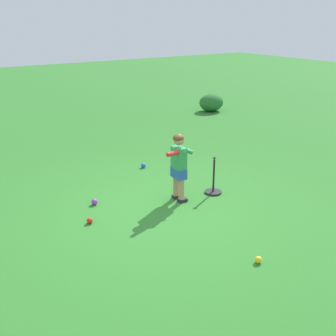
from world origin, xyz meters
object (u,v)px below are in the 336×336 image
object	(u,v)px
play_ball_center_lawn	(258,260)
play_ball_near_batter	(143,165)
batting_tee	(213,187)
play_ball_far_left	(94,202)
child_batter	(179,161)
play_ball_by_bucket	(90,221)

from	to	relation	value
play_ball_center_lawn	play_ball_near_batter	xyz separation A→B (m)	(0.56, 3.63, 0.00)
batting_tee	play_ball_far_left	bearing A→B (deg)	160.20
play_ball_center_lawn	batting_tee	size ratio (longest dim) A/B	0.14
play_ball_center_lawn	play_ball_far_left	size ratio (longest dim) A/B	0.89
play_ball_near_batter	batting_tee	distance (m)	1.73
play_ball_far_left	batting_tee	size ratio (longest dim) A/B	0.16
play_ball_near_batter	child_batter	bearing A→B (deg)	-100.71
play_ball_by_bucket	play_ball_center_lawn	world-z (taller)	same
play_ball_near_batter	batting_tee	size ratio (longest dim) A/B	0.15
child_batter	play_ball_by_bucket	bearing A→B (deg)	178.50
play_ball_by_bucket	play_ball_far_left	world-z (taller)	play_ball_far_left
play_ball_far_left	play_ball_center_lawn	bearing A→B (deg)	-70.25
play_ball_far_left	batting_tee	xyz separation A→B (m)	(1.83, -0.66, 0.06)
play_ball_center_lawn	play_ball_far_left	world-z (taller)	play_ball_far_left
play_ball_by_bucket	play_ball_far_left	bearing A→B (deg)	59.53
child_batter	play_ball_center_lawn	size ratio (longest dim) A/B	12.44
child_batter	play_ball_center_lawn	xyz separation A→B (m)	(-0.25, -2.01, -0.61)
play_ball_by_bucket	play_ball_far_left	distance (m)	0.63
child_batter	play_ball_near_batter	xyz separation A→B (m)	(0.31, 1.62, -0.60)
play_ball_far_left	play_ball_near_batter	world-z (taller)	play_ball_far_left
child_batter	play_ball_center_lawn	distance (m)	2.12
play_ball_by_bucket	batting_tee	distance (m)	2.15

